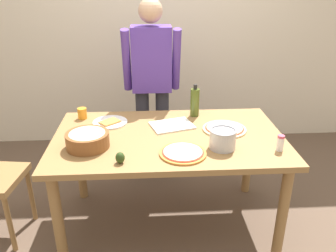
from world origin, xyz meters
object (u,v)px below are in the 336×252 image
dining_table (168,147)px  pizza_cooked_on_tray (183,153)px  cutting_board_white (172,125)px  steel_pot (223,139)px  olive_oil_bottle (195,102)px  cup_orange (82,113)px  popcorn_bowl (87,138)px  salt_shaker (280,143)px  avocado (120,158)px  pizza_raw_on_board (224,129)px  plate_with_slice (110,122)px  person_cook (152,80)px

dining_table → pizza_cooked_on_tray: size_ratio=5.36×
cutting_board_white → pizza_cooked_on_tray: bearing=-85.2°
dining_table → steel_pot: bearing=-31.9°
olive_oil_bottle → cup_orange: (-0.88, -0.00, -0.07)m
popcorn_bowl → salt_shaker: (1.23, -0.12, -0.01)m
dining_table → avocado: avocado is taller
pizza_raw_on_board → avocado: avocado is taller
steel_pot → salt_shaker: size_ratio=1.64×
plate_with_slice → avocado: bearing=-79.2°
person_cook → avocado: person_cook is taller
person_cook → steel_pot: size_ratio=9.34×
person_cook → popcorn_bowl: (-0.44, -0.90, -0.12)m
dining_table → avocado: (-0.31, -0.36, 0.13)m
person_cook → plate_with_slice: person_cook is taller
plate_with_slice → popcorn_bowl: (-0.11, -0.38, 0.05)m
dining_table → pizza_raw_on_board: 0.43m
dining_table → pizza_raw_on_board: (0.41, 0.07, 0.10)m
popcorn_bowl → steel_pot: size_ratio=1.61×
dining_table → pizza_cooked_on_tray: (0.07, -0.28, 0.10)m
dining_table → salt_shaker: salt_shaker is taller
dining_table → plate_with_slice: plate_with_slice is taller
plate_with_slice → cutting_board_white: plate_with_slice is taller
plate_with_slice → cup_orange: size_ratio=3.06×
pizza_raw_on_board → cutting_board_white: pizza_raw_on_board is taller
pizza_cooked_on_tray → popcorn_bowl: popcorn_bowl is taller
pizza_cooked_on_tray → avocado: avocado is taller
popcorn_bowl → cup_orange: (-0.11, 0.49, -0.02)m
cup_orange → cutting_board_white: size_ratio=0.28×
pizza_raw_on_board → plate_with_slice: size_ratio=1.21×
dining_table → popcorn_bowl: popcorn_bowl is taller
olive_oil_bottle → cup_orange: olive_oil_bottle is taller
steel_pot → plate_with_slice: bearing=149.3°
pizza_cooked_on_tray → cup_orange: 0.96m
popcorn_bowl → avocado: 0.31m
avocado → popcorn_bowl: bearing=135.4°
plate_with_slice → salt_shaker: size_ratio=2.45×
steel_pot → cutting_board_white: bearing=129.1°
person_cook → plate_with_slice: 0.63m
pizza_cooked_on_tray → popcorn_bowl: size_ratio=1.07×
dining_table → salt_shaker: (0.69, -0.27, 0.14)m
pizza_raw_on_board → avocado: size_ratio=4.50×
plate_with_slice → cutting_board_white: size_ratio=0.87×
pizza_cooked_on_tray → plate_with_slice: 0.72m
pizza_raw_on_board → steel_pot: bearing=-105.0°
person_cook → pizza_raw_on_board: size_ratio=5.14×
olive_oil_bottle → person_cook: bearing=129.2°
person_cook → steel_pot: person_cook is taller
steel_pot → salt_shaker: 0.36m
salt_shaker → avocado: (-1.01, -0.10, -0.02)m
dining_table → olive_oil_bottle: (0.23, 0.35, 0.20)m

